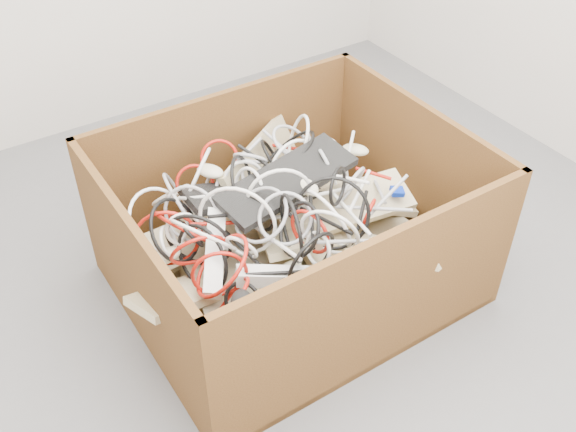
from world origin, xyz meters
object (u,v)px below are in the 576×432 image
power_strip_left (215,252)px  power_strip_right (287,277)px  vga_plug (397,191)px  cardboard_box (288,254)px

power_strip_left → power_strip_right: size_ratio=1.00×
power_strip_right → vga_plug: (0.53, 0.13, 0.01)m
power_strip_right → cardboard_box: bearing=81.0°
cardboard_box → vga_plug: size_ratio=24.83×
cardboard_box → vga_plug: (0.37, -0.12, 0.19)m
cardboard_box → power_strip_left: size_ratio=3.71×
cardboard_box → vga_plug: 0.43m
power_strip_left → power_strip_right: bearing=-110.0°
power_strip_left → vga_plug: 0.68m
power_strip_right → vga_plug: power_strip_right is taller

